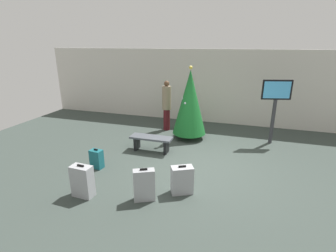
{
  "coord_description": "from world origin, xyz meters",
  "views": [
    {
      "loc": [
        1.01,
        -6.26,
        3.26
      ],
      "look_at": [
        -1.11,
        0.52,
        0.9
      ],
      "focal_mm": 26.89,
      "sensor_mm": 36.0,
      "label": 1
    }
  ],
  "objects_px": {
    "suitcase_0": "(182,180)",
    "suitcase_2": "(82,181)",
    "holiday_tree": "(190,102)",
    "traveller_0": "(167,104)",
    "waiting_bench": "(151,141)",
    "suitcase_3": "(144,185)",
    "flight_info_kiosk": "(276,99)",
    "suitcase_1": "(97,159)"
  },
  "relations": [
    {
      "from": "waiting_bench",
      "to": "suitcase_0",
      "type": "xyz_separation_m",
      "value": [
        1.49,
        -1.97,
        -0.03
      ]
    },
    {
      "from": "suitcase_0",
      "to": "suitcase_2",
      "type": "relative_size",
      "value": 0.89
    },
    {
      "from": "suitcase_2",
      "to": "suitcase_3",
      "type": "relative_size",
      "value": 1.01
    },
    {
      "from": "flight_info_kiosk",
      "to": "suitcase_2",
      "type": "bearing_deg",
      "value": -132.39
    },
    {
      "from": "suitcase_1",
      "to": "suitcase_3",
      "type": "bearing_deg",
      "value": -28.68
    },
    {
      "from": "suitcase_0",
      "to": "suitcase_1",
      "type": "relative_size",
      "value": 1.22
    },
    {
      "from": "flight_info_kiosk",
      "to": "traveller_0",
      "type": "height_order",
      "value": "flight_info_kiosk"
    },
    {
      "from": "traveller_0",
      "to": "suitcase_0",
      "type": "bearing_deg",
      "value": -67.82
    },
    {
      "from": "suitcase_1",
      "to": "suitcase_2",
      "type": "height_order",
      "value": "suitcase_2"
    },
    {
      "from": "suitcase_0",
      "to": "suitcase_2",
      "type": "xyz_separation_m",
      "value": [
        -2.06,
        -0.78,
        0.04
      ]
    },
    {
      "from": "traveller_0",
      "to": "flight_info_kiosk",
      "type": "bearing_deg",
      "value": -3.97
    },
    {
      "from": "holiday_tree",
      "to": "suitcase_3",
      "type": "relative_size",
      "value": 3.35
    },
    {
      "from": "suitcase_0",
      "to": "suitcase_3",
      "type": "distance_m",
      "value": 0.87
    },
    {
      "from": "suitcase_3",
      "to": "suitcase_2",
      "type": "bearing_deg",
      "value": -169.08
    },
    {
      "from": "waiting_bench",
      "to": "traveller_0",
      "type": "bearing_deg",
      "value": 94.57
    },
    {
      "from": "suitcase_1",
      "to": "traveller_0",
      "type": "bearing_deg",
      "value": 76.77
    },
    {
      "from": "holiday_tree",
      "to": "waiting_bench",
      "type": "height_order",
      "value": "holiday_tree"
    },
    {
      "from": "waiting_bench",
      "to": "suitcase_2",
      "type": "relative_size",
      "value": 1.72
    },
    {
      "from": "flight_info_kiosk",
      "to": "suitcase_1",
      "type": "xyz_separation_m",
      "value": [
        -4.64,
        -3.34,
        -1.26
      ]
    },
    {
      "from": "flight_info_kiosk",
      "to": "suitcase_3",
      "type": "relative_size",
      "value": 2.82
    },
    {
      "from": "flight_info_kiosk",
      "to": "traveller_0",
      "type": "xyz_separation_m",
      "value": [
        -3.79,
        0.26,
        -0.5
      ]
    },
    {
      "from": "suitcase_0",
      "to": "suitcase_3",
      "type": "bearing_deg",
      "value": -143.95
    },
    {
      "from": "suitcase_0",
      "to": "suitcase_1",
      "type": "bearing_deg",
      "value": 169.3
    },
    {
      "from": "traveller_0",
      "to": "suitcase_3",
      "type": "bearing_deg",
      "value": -78.22
    },
    {
      "from": "holiday_tree",
      "to": "traveller_0",
      "type": "bearing_deg",
      "value": 148.27
    },
    {
      "from": "holiday_tree",
      "to": "traveller_0",
      "type": "xyz_separation_m",
      "value": [
        -1.04,
        0.64,
        -0.29
      ]
    },
    {
      "from": "traveller_0",
      "to": "holiday_tree",
      "type": "bearing_deg",
      "value": -31.73
    },
    {
      "from": "traveller_0",
      "to": "waiting_bench",
      "type": "bearing_deg",
      "value": -85.43
    },
    {
      "from": "holiday_tree",
      "to": "suitcase_0",
      "type": "bearing_deg",
      "value": -79.73
    },
    {
      "from": "waiting_bench",
      "to": "suitcase_1",
      "type": "xyz_separation_m",
      "value": [
        -1.02,
        -1.49,
        -0.09
      ]
    },
    {
      "from": "suitcase_0",
      "to": "suitcase_2",
      "type": "height_order",
      "value": "suitcase_2"
    },
    {
      "from": "suitcase_2",
      "to": "flight_info_kiosk",
      "type": "bearing_deg",
      "value": 47.61
    },
    {
      "from": "flight_info_kiosk",
      "to": "suitcase_1",
      "type": "height_order",
      "value": "flight_info_kiosk"
    },
    {
      "from": "suitcase_0",
      "to": "suitcase_1",
      "type": "height_order",
      "value": "suitcase_0"
    },
    {
      "from": "holiday_tree",
      "to": "suitcase_1",
      "type": "height_order",
      "value": "holiday_tree"
    },
    {
      "from": "waiting_bench",
      "to": "traveller_0",
      "type": "xyz_separation_m",
      "value": [
        -0.17,
        2.11,
        0.67
      ]
    },
    {
      "from": "waiting_bench",
      "to": "suitcase_0",
      "type": "bearing_deg",
      "value": -52.79
    },
    {
      "from": "holiday_tree",
      "to": "suitcase_0",
      "type": "xyz_separation_m",
      "value": [
        0.62,
        -3.44,
        -0.99
      ]
    },
    {
      "from": "flight_info_kiosk",
      "to": "suitcase_1",
      "type": "distance_m",
      "value": 5.85
    },
    {
      "from": "traveller_0",
      "to": "suitcase_1",
      "type": "xyz_separation_m",
      "value": [
        -0.85,
        -3.61,
        -0.76
      ]
    },
    {
      "from": "holiday_tree",
      "to": "suitcase_3",
      "type": "distance_m",
      "value": 4.06
    },
    {
      "from": "holiday_tree",
      "to": "traveller_0",
      "type": "height_order",
      "value": "holiday_tree"
    }
  ]
}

